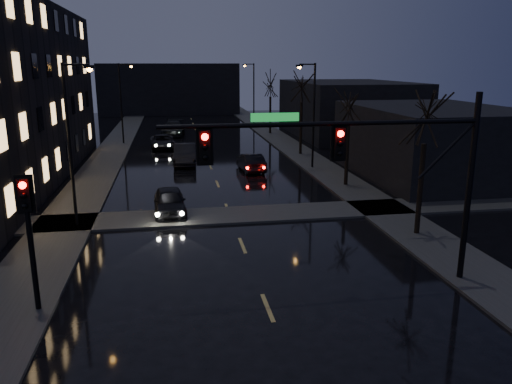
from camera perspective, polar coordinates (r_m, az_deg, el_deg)
name	(u,v)px	position (r m, az deg, el deg)	size (l,w,h in m)	color
sidewalk_left	(105,162)	(43.04, -16.92, 3.27)	(3.00, 140.00, 0.12)	#2D2D2B
sidewalk_right	(304,156)	(44.18, 5.54, 4.11)	(3.00, 140.00, 0.12)	#2D2D2B
sidewalk_cross	(231,215)	(26.79, -2.93, -2.66)	(40.00, 3.00, 0.12)	#2D2D2B
commercial_right_near	(432,142)	(38.13, 19.48, 5.43)	(10.00, 14.00, 5.00)	black
commercial_right_far	(347,108)	(58.65, 10.41, 9.38)	(12.00, 18.00, 6.00)	black
far_block	(169,88)	(85.03, -9.87, 11.58)	(22.00, 10.00, 8.00)	black
signal_mast	(373,156)	(17.59, 13.24, 4.03)	(11.11, 0.41, 7.00)	black
signal_pole_left	(29,225)	(17.29, -24.55, -3.43)	(0.35, 0.41, 4.53)	black
tree_near	(427,103)	(23.87, 19.01, 9.56)	(3.52, 3.52, 8.08)	black
tree_mid_a	(350,98)	(33.02, 10.64, 10.54)	(3.30, 3.30, 7.58)	black
tree_mid_b	(302,80)	(44.43, 5.28, 12.67)	(3.74, 3.74, 8.59)	black
tree_far	(270,81)	(58.09, 1.66, 12.59)	(3.43, 3.43, 7.88)	black
streetlight_l_near	(73,132)	(25.57, -20.17, 6.47)	(1.53, 0.28, 8.00)	black
streetlight_l_far	(123,97)	(52.24, -14.97, 10.50)	(1.53, 0.28, 8.00)	black
streetlight_r_mid	(311,107)	(38.54, 6.33, 9.65)	(1.53, 0.28, 8.00)	black
streetlight_r_far	(252,89)	(65.86, -0.44, 11.69)	(1.53, 0.28, 8.00)	black
oncoming_car_a	(170,201)	(27.41, -9.85, -1.06)	(1.67, 4.15, 1.41)	black
oncoming_car_b	(185,154)	(40.97, -8.12, 4.30)	(1.74, 4.98, 1.64)	black
oncoming_car_c	(163,142)	(49.02, -10.61, 5.67)	(2.22, 4.82, 1.34)	black
oncoming_car_d	(174,128)	(58.10, -9.41, 7.22)	(2.31, 5.69, 1.65)	black
lead_car	(251,162)	(37.91, -0.60, 3.42)	(1.44, 4.14, 1.36)	black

